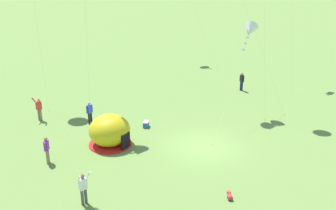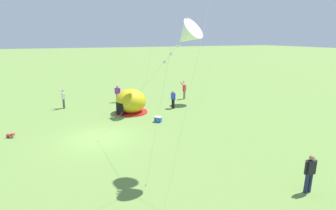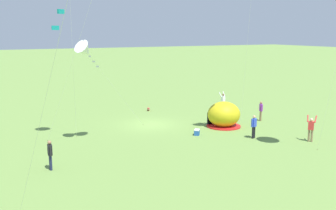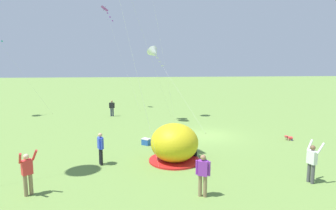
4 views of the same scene
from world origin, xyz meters
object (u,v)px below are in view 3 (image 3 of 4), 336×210
at_px(person_arms_raised, 311,128).
at_px(person_far_back, 50,153).
at_px(cooler_box, 197,132).
at_px(person_strolling, 261,110).
at_px(person_flying_kite, 223,101).
at_px(toddler_crawling, 148,109).
at_px(kite_white, 85,50).
at_px(person_with_toddler, 254,125).
at_px(popup_tent, 224,115).

bearing_deg(person_arms_raised, person_far_back, -8.52).
height_order(cooler_box, person_strolling, person_strolling).
relative_size(cooler_box, person_strolling, 0.37).
height_order(cooler_box, person_far_back, person_far_back).
height_order(person_flying_kite, person_arms_raised, same).
bearing_deg(person_strolling, person_far_back, 12.51).
bearing_deg(toddler_crawling, person_strolling, 129.06).
relative_size(person_flying_kite, kite_white, 0.26).
height_order(person_flying_kite, person_with_toddler, person_flying_kite).
bearing_deg(person_far_back, toddler_crawling, -133.21).
relative_size(toddler_crawling, person_strolling, 0.32).
height_order(person_flying_kite, person_far_back, person_flying_kite).
bearing_deg(cooler_box, person_with_toddler, 140.41).
relative_size(popup_tent, person_far_back, 1.63).
xyz_separation_m(popup_tent, person_strolling, (-4.18, -0.30, -0.03)).
xyz_separation_m(person_with_toddler, person_far_back, (14.61, -0.05, 0.00)).
xyz_separation_m(person_arms_raised, kite_white, (14.20, -6.85, 5.50)).
distance_m(person_with_toddler, person_far_back, 14.61).
bearing_deg(person_with_toddler, toddler_crawling, -78.34).
bearing_deg(toddler_crawling, person_far_back, 46.79).
bearing_deg(person_far_back, popup_tent, -165.18).
distance_m(cooler_box, toddler_crawling, 10.13).
relative_size(person_flying_kite, person_strolling, 1.10).
bearing_deg(person_flying_kite, toddler_crawling, -27.58).
bearing_deg(popup_tent, person_far_back, 14.82).
relative_size(person_far_back, person_arms_raised, 0.91).
bearing_deg(toddler_crawling, kite_white, 44.96).
height_order(person_far_back, person_arms_raised, person_arms_raised).
height_order(person_far_back, kite_white, kite_white).
relative_size(popup_tent, cooler_box, 4.38).
bearing_deg(popup_tent, kite_white, -1.57).
distance_m(popup_tent, toddler_crawling, 9.30).
relative_size(person_with_toddler, person_arms_raised, 0.91).
xyz_separation_m(toddler_crawling, person_with_toddler, (-2.64, 12.79, 0.79)).
bearing_deg(kite_white, cooler_box, 168.76).
bearing_deg(person_with_toddler, person_far_back, -0.20).
distance_m(toddler_crawling, person_arms_raised, 16.41).
bearing_deg(person_flying_kite, kite_white, 18.76).
distance_m(cooler_box, kite_white, 10.26).
height_order(toddler_crawling, person_with_toddler, person_with_toddler).
relative_size(popup_tent, toddler_crawling, 5.12).
relative_size(popup_tent, person_strolling, 1.63).
xyz_separation_m(person_flying_kite, kite_white, (15.08, 5.12, 5.50)).
xyz_separation_m(person_far_back, kite_white, (-3.42, -4.21, 5.54)).
bearing_deg(person_far_back, person_flying_kite, -153.24).
distance_m(person_far_back, person_strolling, 19.36).
bearing_deg(person_arms_raised, person_flying_kite, -94.22).
height_order(popup_tent, person_strolling, popup_tent).
height_order(cooler_box, kite_white, kite_white).
distance_m(cooler_box, person_with_toddler, 4.27).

